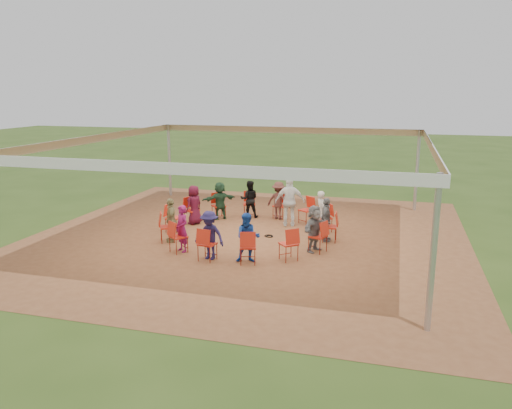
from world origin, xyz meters
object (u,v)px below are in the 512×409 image
(chair_2, at_px, (306,210))
(person_seated_6, at_px, (171,220))
(chair_10, at_px, (207,244))
(cable_coil, at_px, (269,236))
(chair_4, at_px, (249,204))
(chair_11, at_px, (248,247))
(chair_1, at_px, (325,218))
(laptop, at_px, (320,221))
(chair_8, at_px, (167,227))
(chair_9, at_px, (178,237))
(chair_3, at_px, (280,206))
(person_seated_0, at_px, (326,220))
(chair_6, at_px, (192,211))
(person_seated_2, at_px, (279,201))
(person_seated_5, at_px, (194,205))
(chair_5, at_px, (219,206))
(person_seated_7, at_px, (182,229))
(person_seated_1, at_px, (321,211))
(person_seated_4, at_px, (220,201))
(chair_0, at_px, (330,227))
(person_seated_10, at_px, (314,228))
(standing_person, at_px, (290,202))
(person_seated_3, at_px, (249,199))
(chair_13, at_px, (318,237))
(chair_7, at_px, (173,218))
(chair_12, at_px, (289,244))
(person_seated_9, at_px, (248,238))
(person_seated_8, at_px, (209,235))

(chair_2, height_order, person_seated_6, person_seated_6)
(chair_10, relative_size, cable_coil, 2.87)
(person_seated_6, bearing_deg, chair_4, 129.71)
(chair_11, xyz_separation_m, cable_coil, (-0.08, 2.50, -0.43))
(chair_1, xyz_separation_m, laptop, (0.03, -1.07, 0.18))
(person_seated_6, bearing_deg, chair_8, -90.00)
(chair_9, xyz_separation_m, chair_11, (2.12, -0.36, 0.00))
(chair_3, height_order, chair_10, same)
(chair_9, height_order, person_seated_0, person_seated_0)
(chair_6, relative_size, person_seated_2, 0.68)
(chair_8, xyz_separation_m, person_seated_5, (-0.01, 2.10, 0.21))
(chair_5, bearing_deg, person_seated_7, 52.57)
(chair_5, distance_m, person_seated_7, 3.78)
(chair_11, bearing_deg, chair_2, 64.29)
(person_seated_1, distance_m, person_seated_4, 3.68)
(chair_0, height_order, person_seated_10, person_seated_10)
(cable_coil, relative_size, laptop, 0.91)
(person_seated_0, height_order, person_seated_6, same)
(person_seated_7, height_order, standing_person, standing_person)
(person_seated_10, bearing_deg, chair_4, 63.60)
(chair_2, distance_m, person_seated_2, 1.10)
(chair_3, bearing_deg, person_seated_1, 151.33)
(chair_1, height_order, person_seated_0, person_seated_0)
(chair_3, distance_m, chair_4, 1.10)
(person_seated_3, bearing_deg, standing_person, 139.28)
(chair_13, height_order, person_seated_7, person_seated_7)
(chair_7, height_order, chair_12, same)
(person_seated_2, bearing_deg, chair_8, 63.60)
(person_seated_5, bearing_deg, person_seated_6, 25.71)
(person_seated_9, distance_m, cable_coil, 2.48)
(chair_5, bearing_deg, chair_2, 141.43)
(chair_3, bearing_deg, chair_11, 102.86)
(chair_2, bearing_deg, chair_11, 115.71)
(person_seated_7, bearing_deg, person_seated_10, 51.43)
(chair_5, distance_m, chair_10, 4.45)
(chair_0, xyz_separation_m, person_seated_6, (-4.52, -1.28, 0.21))
(chair_11, xyz_separation_m, person_seated_8, (-1.08, 0.05, 0.21))
(person_seated_6, bearing_deg, person_seated_0, 77.14)
(cable_coil, bearing_deg, chair_5, 142.95)
(person_seated_0, bearing_deg, chair_5, 63.60)
(chair_7, bearing_deg, chair_11, 51.43)
(chair_2, bearing_deg, person_seated_2, 19.08)
(chair_12, height_order, person_seated_3, person_seated_3)
(person_seated_4, bearing_deg, chair_3, 157.24)
(chair_8, distance_m, standing_person, 4.16)
(chair_2, bearing_deg, person_seated_7, 90.00)
(person_seated_10, bearing_deg, chair_0, 6.64)
(person_seated_1, height_order, laptop, person_seated_1)
(chair_0, height_order, chair_3, same)
(cable_coil, bearing_deg, laptop, -0.15)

